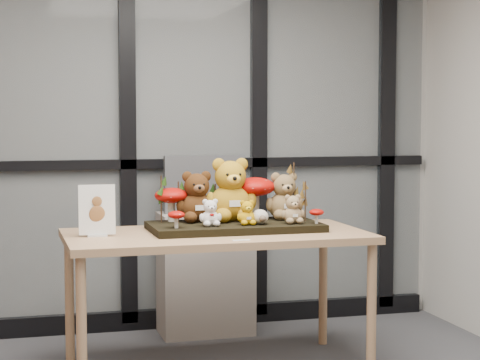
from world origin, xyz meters
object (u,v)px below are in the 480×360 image
object	(u,v)px
diorama_tray	(235,227)
bear_small_yellow	(247,211)
bear_brown_medium	(197,194)
bear_white_bow	(210,211)
plush_cream_hedgehog	(260,216)
display_table	(216,245)
bear_beige_small	(293,208)
mushroom_front_left	(176,219)
mushroom_back_left	(171,203)
mushroom_back_right	(255,196)
monitor	(205,184)
sign_holder	(97,213)
cabinet	(205,273)
bear_pooh_yellow	(230,186)
bear_tan_back	(284,193)
mushroom_front_right	(317,215)

from	to	relation	value
diorama_tray	bear_small_yellow	distance (m)	0.14
bear_brown_medium	bear_white_bow	size ratio (longest dim) A/B	1.93
bear_brown_medium	plush_cream_hedgehog	distance (m)	0.38
display_table	bear_beige_small	bearing A→B (deg)	-5.69
display_table	mushroom_front_left	world-z (taller)	mushroom_front_left
bear_small_yellow	mushroom_back_left	world-z (taller)	mushroom_back_left
bear_brown_medium	bear_white_bow	world-z (taller)	bear_brown_medium
mushroom_back_right	monitor	world-z (taller)	monitor
bear_beige_small	sign_holder	bearing A→B (deg)	176.70
mushroom_front_left	mushroom_back_left	bearing A→B (deg)	84.37
plush_cream_hedgehog	mushroom_back_right	size ratio (longest dim) A/B	0.34
display_table	cabinet	bearing A→B (deg)	80.72
bear_pooh_yellow	bear_brown_medium	world-z (taller)	bear_pooh_yellow
display_table	sign_holder	bearing A→B (deg)	178.29
bear_small_yellow	display_table	bearing A→B (deg)	168.21
plush_cream_hedgehog	monitor	distance (m)	0.84
bear_tan_back	bear_small_yellow	bearing A→B (deg)	-143.61
bear_brown_medium	mushroom_back_left	bearing A→B (deg)	164.19
monitor	display_table	bearing A→B (deg)	-98.62
display_table	bear_tan_back	size ratio (longest dim) A/B	5.55
bear_white_bow	mushroom_back_right	world-z (taller)	mushroom_back_right
bear_brown_medium	sign_holder	xyz separation A→B (m)	(-0.55, -0.16, -0.07)
plush_cream_hedgehog	mushroom_back_right	world-z (taller)	mushroom_back_right
bear_white_bow	bear_beige_small	bearing A→B (deg)	-1.58
mushroom_front_left	mushroom_front_right	size ratio (longest dim) A/B	1.13
bear_white_bow	mushroom_back_left	xyz separation A→B (m)	(-0.16, 0.24, 0.02)
bear_pooh_yellow	plush_cream_hedgehog	xyz separation A→B (m)	(0.11, -0.20, -0.15)
bear_small_yellow	sign_holder	size ratio (longest dim) A/B	0.55
bear_white_bow	mushroom_back_right	xyz separation A→B (m)	(0.31, 0.25, 0.05)
display_table	mushroom_back_left	world-z (taller)	mushroom_back_left
diorama_tray	bear_small_yellow	bearing A→B (deg)	-65.83
diorama_tray	cabinet	bearing A→B (deg)	89.26
display_table	bear_pooh_yellow	world-z (taller)	bear_pooh_yellow
plush_cream_hedgehog	mushroom_front_left	bearing A→B (deg)	-175.84
bear_white_bow	plush_cream_hedgehog	distance (m)	0.27
bear_white_bow	mushroom_front_left	size ratio (longest dim) A/B	1.59
plush_cream_hedgehog	bear_brown_medium	bearing A→B (deg)	145.24
mushroom_front_right	display_table	bearing A→B (deg)	171.53
mushroom_back_left	mushroom_front_right	bearing A→B (deg)	-21.73
bear_pooh_yellow	cabinet	distance (m)	0.85
bear_white_bow	mushroom_back_right	size ratio (longest dim) A/B	0.61
mushroom_front_left	bear_white_bow	bearing A→B (deg)	11.17
bear_tan_back	sign_holder	xyz separation A→B (m)	(-1.05, -0.16, -0.06)
bear_brown_medium	mushroom_front_right	world-z (taller)	bear_brown_medium
plush_cream_hedgehog	mushroom_back_right	distance (m)	0.26
display_table	mushroom_back_left	xyz separation A→B (m)	(-0.20, 0.21, 0.21)
bear_small_yellow	mushroom_front_right	bearing A→B (deg)	-7.69
bear_white_bow	mushroom_back_right	bearing A→B (deg)	37.66
bear_small_yellow	mushroom_front_left	size ratio (longest dim) A/B	1.48
diorama_tray	sign_holder	size ratio (longest dim) A/B	3.42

